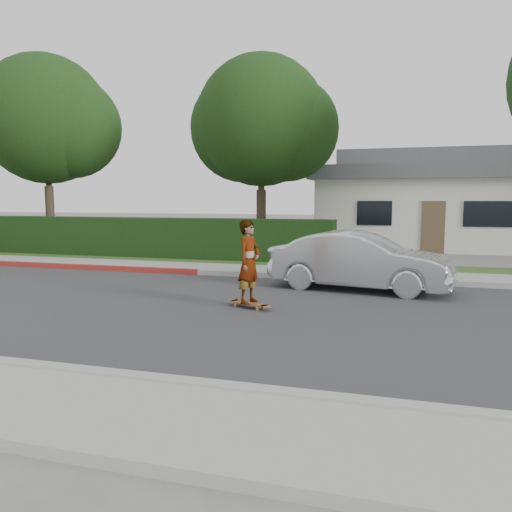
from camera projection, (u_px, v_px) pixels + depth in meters
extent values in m
plane|color=slate|center=(82.00, 300.00, 10.76)|extent=(120.00, 120.00, 0.00)
cube|color=#2D2D30|center=(82.00, 300.00, 10.76)|extent=(60.00, 8.00, 0.01)
cube|color=#9E9E99|center=(167.00, 271.00, 14.66)|extent=(60.00, 0.20, 0.15)
cube|color=maroon|center=(26.00, 265.00, 16.05)|extent=(12.00, 0.21, 0.15)
cube|color=gray|center=(180.00, 267.00, 15.52)|extent=(60.00, 1.60, 0.12)
cube|color=#2D4C1E|center=(200.00, 262.00, 17.05)|extent=(60.00, 1.60, 0.10)
cube|color=black|center=(131.00, 238.00, 18.37)|extent=(15.00, 1.00, 1.50)
cylinder|color=#33261C|center=(50.00, 219.00, 20.79)|extent=(0.36, 0.36, 2.70)
cylinder|color=#33261C|center=(48.00, 170.00, 20.56)|extent=(0.24, 0.24, 2.25)
sphere|color=black|center=(46.00, 120.00, 20.33)|extent=(5.20, 5.20, 5.20)
sphere|color=black|center=(36.00, 127.00, 20.96)|extent=(4.42, 4.42, 4.42)
sphere|color=black|center=(70.00, 127.00, 20.40)|extent=(4.16, 4.16, 4.16)
cylinder|color=#33261C|center=(261.00, 223.00, 18.78)|extent=(0.36, 0.36, 2.52)
cylinder|color=#33261C|center=(261.00, 173.00, 18.57)|extent=(0.24, 0.24, 2.10)
sphere|color=black|center=(261.00, 121.00, 18.35)|extent=(4.80, 4.80, 4.80)
sphere|color=black|center=(244.00, 129.00, 18.98)|extent=(4.08, 4.08, 4.08)
sphere|color=black|center=(287.00, 129.00, 18.42)|extent=(3.84, 3.84, 3.84)
cube|color=beige|center=(433.00, 213.00, 23.63)|extent=(10.00, 8.00, 3.00)
cube|color=#4C4C51|center=(434.00, 175.00, 23.43)|extent=(10.60, 8.60, 0.60)
cube|color=#4C4C51|center=(435.00, 162.00, 23.36)|extent=(8.40, 6.40, 0.80)
cube|color=black|center=(374.00, 213.00, 20.48)|extent=(1.40, 0.06, 1.00)
cube|color=black|center=(488.00, 214.00, 19.29)|extent=(1.80, 0.06, 1.00)
cube|color=brown|center=(433.00, 227.00, 19.90)|extent=(0.90, 0.06, 2.10)
cylinder|color=orange|center=(236.00, 305.00, 10.12)|extent=(0.07, 0.05, 0.06)
cylinder|color=orange|center=(241.00, 304.00, 10.25)|extent=(0.07, 0.05, 0.06)
cylinder|color=orange|center=(257.00, 309.00, 9.75)|extent=(0.07, 0.05, 0.06)
cylinder|color=orange|center=(263.00, 308.00, 9.87)|extent=(0.07, 0.05, 0.06)
cube|color=silver|center=(238.00, 302.00, 10.18)|extent=(0.11, 0.18, 0.02)
cube|color=silver|center=(260.00, 306.00, 9.81)|extent=(0.11, 0.18, 0.02)
cube|color=brown|center=(249.00, 303.00, 9.99)|extent=(0.88, 0.55, 0.02)
cylinder|color=brown|center=(233.00, 300.00, 10.27)|extent=(0.28, 0.28, 0.02)
cylinder|color=brown|center=(266.00, 306.00, 9.71)|extent=(0.28, 0.28, 0.02)
imported|color=white|center=(249.00, 262.00, 9.89)|extent=(0.54, 0.69, 1.66)
imported|color=#BABDC2|center=(360.00, 261.00, 11.92)|extent=(4.43, 2.16, 1.40)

